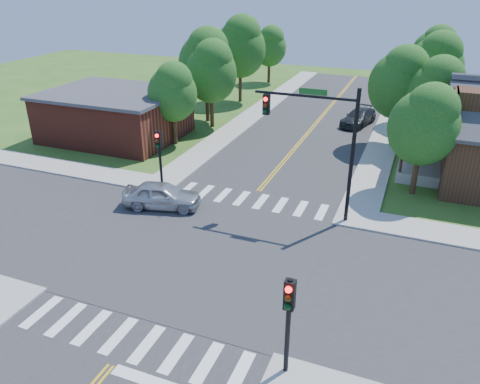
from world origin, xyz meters
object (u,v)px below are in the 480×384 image
at_px(car_silver, 162,196).
at_px(car_dgrey, 358,118).
at_px(signal_pole_se, 289,310).
at_px(signal_mast_ne, 321,132).
at_px(signal_pole_nw, 159,149).

xyz_separation_m(car_silver, car_dgrey, (7.87, 20.09, -0.07)).
xyz_separation_m(signal_pole_se, car_silver, (-9.97, 9.12, -1.92)).
xyz_separation_m(signal_mast_ne, signal_pole_se, (1.69, -11.21, -2.19)).
distance_m(signal_pole_se, car_dgrey, 29.36).
height_order(car_silver, car_dgrey, car_silver).
bearing_deg(signal_mast_ne, car_dgrey, 91.31).
height_order(signal_mast_ne, car_silver, signal_mast_ne).
relative_size(signal_mast_ne, signal_pole_nw, 1.89).
bearing_deg(signal_mast_ne, car_silver, -165.85).
relative_size(signal_pole_se, signal_pole_nw, 1.00).
height_order(signal_pole_se, car_silver, signal_pole_se).
distance_m(signal_mast_ne, car_dgrey, 18.49).
xyz_separation_m(signal_mast_ne, car_dgrey, (-0.41, 18.00, -4.18)).
bearing_deg(signal_pole_se, signal_mast_ne, 98.56).
relative_size(signal_mast_ne, car_silver, 1.54).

